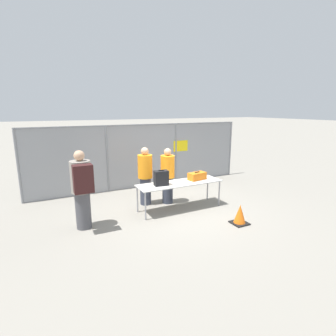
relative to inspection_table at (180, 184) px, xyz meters
name	(u,v)px	position (x,y,z in m)	size (l,w,h in m)	color
ground_plane	(176,208)	(-0.09, 0.07, -0.71)	(120.00, 120.00, 0.00)	gray
fence_section	(144,155)	(-0.08, 2.45, 0.46)	(7.78, 0.07, 2.22)	gray
inspection_table	(180,184)	(0.00, 0.00, 0.00)	(2.40, 0.69, 0.76)	silver
suitcase_black	(161,178)	(-0.57, -0.01, 0.25)	(0.39, 0.25, 0.42)	black
suitcase_orange	(197,176)	(0.59, 0.05, 0.15)	(0.55, 0.34, 0.23)	orange
traveler_hooded	(82,187)	(-2.59, -0.11, 0.31)	(0.46, 0.71, 1.84)	#4C4C51
security_worker_near	(168,175)	(-0.09, 0.57, 0.14)	(0.40, 0.40, 1.63)	#383D4C
security_worker_far	(145,175)	(-0.71, 0.77, 0.16)	(0.42, 0.42, 1.68)	#383D4C
utility_trailer	(155,159)	(1.58, 5.23, -0.32)	(3.85, 2.11, 0.67)	silver
traffic_cone	(240,215)	(0.82, -1.52, -0.48)	(0.38, 0.38, 0.48)	black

